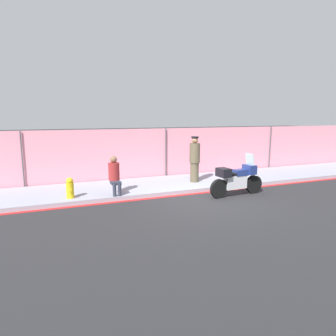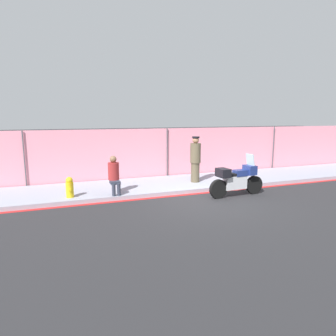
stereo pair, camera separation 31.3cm
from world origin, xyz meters
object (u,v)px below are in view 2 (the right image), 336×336
at_px(fire_hydrant, 70,187).
at_px(person_seated_on_curb, 114,173).
at_px(motorcycle, 237,179).
at_px(officer_standing, 195,159).

bearing_deg(fire_hydrant, person_seated_on_curb, 0.84).
height_order(motorcycle, person_seated_on_curb, motorcycle).
bearing_deg(fire_hydrant, motorcycle, -13.17).
distance_m(person_seated_on_curb, fire_hydrant, 1.56).
xyz_separation_m(motorcycle, person_seated_on_curb, (-4.16, 1.35, 0.28)).
height_order(officer_standing, fire_hydrant, officer_standing).
xyz_separation_m(motorcycle, fire_hydrant, (-5.67, 1.33, -0.12)).
bearing_deg(person_seated_on_curb, fire_hydrant, -179.16).
relative_size(officer_standing, person_seated_on_curb, 1.41).
relative_size(person_seated_on_curb, fire_hydrant, 1.91).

